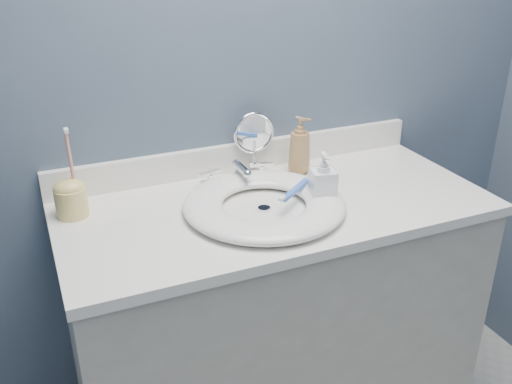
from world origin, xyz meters
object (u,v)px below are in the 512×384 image
makeup_mirror (254,140)px  soap_bottle_amber (300,145)px  soap_bottle_clear (323,179)px  toothbrush_holder (71,196)px

makeup_mirror → soap_bottle_amber: bearing=-22.4°
soap_bottle_clear → makeup_mirror: bearing=120.0°
soap_bottle_amber → toothbrush_holder: 0.70m
soap_bottle_amber → soap_bottle_clear: soap_bottle_amber is taller
soap_bottle_amber → toothbrush_holder: (-0.70, -0.02, -0.03)m
soap_bottle_amber → soap_bottle_clear: 0.23m
soap_bottle_amber → soap_bottle_clear: bearing=-134.6°
makeup_mirror → toothbrush_holder: toothbrush_holder is taller
makeup_mirror → soap_bottle_amber: makeup_mirror is taller
soap_bottle_clear → toothbrush_holder: toothbrush_holder is taller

